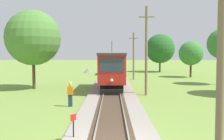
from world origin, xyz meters
TOP-DOWN VIEW (x-y plane):
  - rail_left at (-0.72, 0.00)m, footprint 0.07×120.00m
  - rail_right at (0.72, 0.00)m, footprint 0.07×120.00m
  - red_tram at (0.00, 15.76)m, footprint 2.60×8.54m
  - freight_car at (0.00, 35.32)m, footprint 2.40×5.20m
  - utility_pole_foreground at (3.11, -3.07)m, footprint 1.40×0.33m
  - utility_pole_near_tram at (3.11, 12.73)m, footprint 1.40×0.35m
  - utility_pole_mid at (3.11, 26.26)m, footprint 1.40×0.46m
  - trackside_signal_marker at (-1.65, 0.58)m, footprint 0.21×0.21m
  - gravel_pile at (-4.60, 38.77)m, footprint 2.04×2.04m
  - track_worker at (-2.95, 7.73)m, footprint 0.39×0.25m
  - tree_right_near at (13.30, 20.43)m, footprint 3.70×3.70m
  - tree_left_far at (-8.29, 16.77)m, footprint 5.81×5.81m
  - tree_right_far at (12.40, 29.80)m, footprint 3.79×3.79m
  - tree_horizon at (9.68, 41.17)m, footprint 5.84×5.84m

SIDE VIEW (x-z plane):
  - rail_left at x=-0.72m, z-range 0.18..0.32m
  - rail_right at x=0.72m, z-range 0.18..0.32m
  - gravel_pile at x=-4.60m, z-range 0.00..0.91m
  - trackside_signal_marker at x=-1.65m, z-range 0.08..1.26m
  - track_worker at x=-2.95m, z-range 0.09..1.88m
  - freight_car at x=0.00m, z-range 0.40..2.71m
  - red_tram at x=0.00m, z-range -0.20..4.59m
  - utility_pole_mid at x=3.11m, z-range 0.10..6.84m
  - tree_right_far at x=12.40m, z-range 0.94..6.62m
  - utility_pole_near_tram at x=3.11m, z-range 0.10..8.08m
  - utility_pole_foreground at x=3.11m, z-range 0.10..8.41m
  - tree_horizon at x=9.68m, z-range 0.88..8.48m
  - tree_right_near at x=13.30m, z-range 1.51..8.29m
  - tree_left_far at x=-8.29m, z-range 1.25..9.57m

